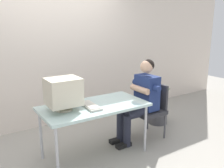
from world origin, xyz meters
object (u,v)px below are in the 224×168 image
at_px(office_chair, 150,107).
at_px(potted_plant, 158,110).
at_px(person_seated, 141,97).
at_px(crt_monitor, 64,92).
at_px(keyboard, 90,106).
at_px(desk, 94,109).

distance_m(office_chair, potted_plant, 0.61).
relative_size(office_chair, person_seated, 0.68).
height_order(office_chair, person_seated, person_seated).
relative_size(office_chair, potted_plant, 1.16).
bearing_deg(crt_monitor, office_chair, 0.58).
distance_m(office_chair, person_seated, 0.28).
bearing_deg(potted_plant, keyboard, -166.25).
height_order(crt_monitor, office_chair, crt_monitor).
height_order(desk, crt_monitor, crt_monitor).
distance_m(crt_monitor, keyboard, 0.40).
bearing_deg(crt_monitor, potted_plant, 9.67).
relative_size(desk, office_chair, 1.65).
relative_size(keyboard, potted_plant, 0.57).
height_order(office_chair, potted_plant, office_chair).
relative_size(keyboard, person_seated, 0.33).
bearing_deg(person_seated, desk, -176.90).
relative_size(crt_monitor, office_chair, 0.48).
relative_size(crt_monitor, keyboard, 0.98).
xyz_separation_m(desk, person_seated, (0.84, 0.05, 0.00)).
height_order(desk, office_chair, office_chair).
bearing_deg(keyboard, crt_monitor, 169.42).
distance_m(person_seated, potted_plant, 0.85).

